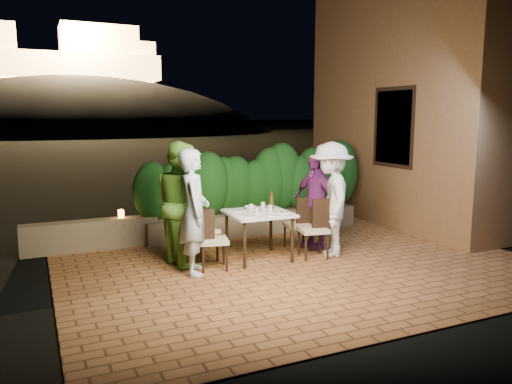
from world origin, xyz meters
TOP-DOWN VIEW (x-y plane):
  - ground at (0.00, 0.00)m, footprint 400.00×400.00m
  - terrace_floor at (0.00, 0.50)m, footprint 7.00×6.00m
  - building_wall at (3.60, 2.00)m, footprint 1.60×5.00m
  - window_pane at (2.82, 1.50)m, footprint 0.08×1.00m
  - window_frame at (2.81, 1.50)m, footprint 0.06×1.15m
  - planter at (0.20, 2.30)m, footprint 4.20×0.55m
  - hedge at (0.20, 2.30)m, footprint 4.00×0.70m
  - parapet at (-2.80, 2.30)m, footprint 2.20×0.30m
  - hill at (2.00, 60.00)m, footprint 52.00×40.00m
  - fortress at (2.00, 60.00)m, footprint 26.00×8.00m
  - dining_table at (-0.47, 0.65)m, footprint 0.97×0.97m
  - plate_nw at (-0.76, 0.40)m, footprint 0.25×0.25m
  - plate_sw at (-0.74, 0.86)m, footprint 0.24×0.24m
  - plate_ne at (-0.16, 0.44)m, footprint 0.24×0.24m
  - plate_se at (-0.17, 0.87)m, footprint 0.22×0.22m
  - plate_centre at (-0.50, 0.62)m, footprint 0.24×0.24m
  - plate_front at (-0.40, 0.29)m, footprint 0.22×0.22m
  - glass_nw at (-0.58, 0.48)m, footprint 0.06×0.06m
  - glass_sw at (-0.53, 0.80)m, footprint 0.06×0.06m
  - glass_ne at (-0.30, 0.58)m, footprint 0.06×0.06m
  - glass_se at (-0.32, 0.82)m, footprint 0.07×0.07m
  - beer_bottle at (-0.24, 0.67)m, footprint 0.06×0.06m
  - bowl at (-0.48, 0.94)m, footprint 0.24×0.24m
  - chair_left_front at (-1.29, 0.45)m, footprint 0.50×0.50m
  - chair_left_back at (-1.34, 0.91)m, footprint 0.58×0.58m
  - chair_right_front at (0.35, 0.37)m, footprint 0.52×0.52m
  - chair_right_back at (0.36, 0.89)m, footprint 0.47×0.47m
  - diner_blue at (-1.59, 0.39)m, footprint 0.59×0.74m
  - diner_green at (-1.62, 0.93)m, footprint 0.88×1.03m
  - diner_white at (0.66, 0.37)m, footprint 1.11×1.35m
  - diner_purple at (0.68, 0.89)m, footprint 0.61×1.01m
  - parapet_lamp at (-2.29, 2.30)m, footprint 0.10×0.10m

SIDE VIEW (x-z plane):
  - hill at x=2.00m, z-range -15.00..7.00m
  - terrace_floor at x=0.00m, z-range -0.15..0.00m
  - ground at x=0.00m, z-range -0.02..-0.02m
  - planter at x=0.20m, z-range 0.00..0.40m
  - parapet at x=-2.80m, z-range 0.00..0.50m
  - dining_table at x=-0.47m, z-range 0.00..0.75m
  - chair_right_back at x=0.36m, z-range 0.00..0.88m
  - chair_left_front at x=-1.29m, z-range 0.00..0.90m
  - chair_right_front at x=0.35m, z-range 0.00..0.94m
  - chair_left_back at x=-1.34m, z-range 0.00..0.99m
  - parapet_lamp at x=-2.29m, z-range 0.50..0.64m
  - plate_front at x=-0.40m, z-range 0.75..0.76m
  - plate_se at x=-0.17m, z-range 0.75..0.76m
  - plate_centre at x=-0.50m, z-range 0.75..0.76m
  - plate_ne at x=-0.16m, z-range 0.75..0.76m
  - plate_sw at x=-0.74m, z-range 0.75..0.76m
  - plate_nw at x=-0.76m, z-range 0.75..0.76m
  - bowl at x=-0.48m, z-range 0.75..0.80m
  - diner_purple at x=0.68m, z-range 0.00..1.60m
  - glass_nw at x=-0.58m, z-range 0.75..0.85m
  - glass_sw at x=-0.53m, z-range 0.75..0.86m
  - glass_ne at x=-0.30m, z-range 0.75..0.86m
  - glass_se at x=-0.32m, z-range 0.75..0.87m
  - diner_blue at x=-1.59m, z-range 0.00..1.78m
  - beer_bottle at x=-0.24m, z-range 0.75..1.05m
  - diner_white at x=0.66m, z-range 0.00..1.82m
  - diner_green at x=-1.62m, z-range 0.00..1.86m
  - hedge at x=0.20m, z-range 0.40..1.50m
  - window_pane at x=2.82m, z-range 1.30..2.70m
  - window_frame at x=2.81m, z-range 1.23..2.77m
  - building_wall at x=3.60m, z-range 0.00..5.00m
  - fortress at x=2.00m, z-range 6.50..14.50m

